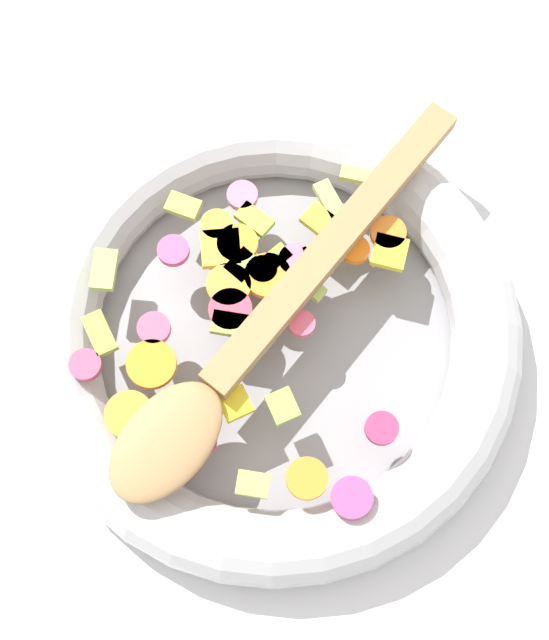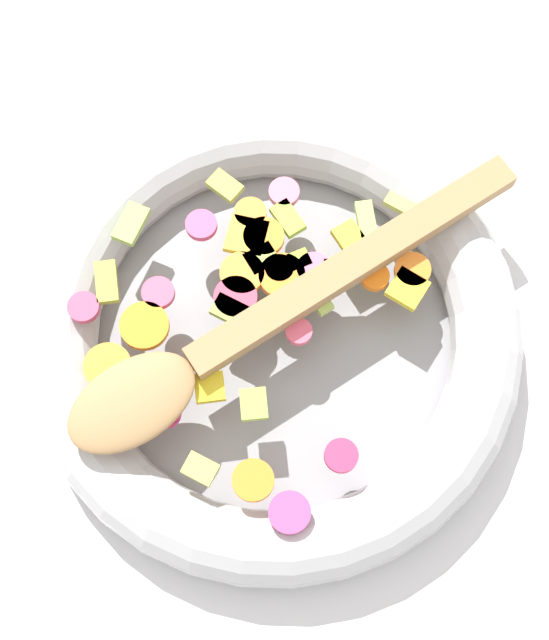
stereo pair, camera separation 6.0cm
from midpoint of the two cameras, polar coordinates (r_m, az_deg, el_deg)
name	(u,v)px [view 1 (the left image)]	position (r m, az deg, el deg)	size (l,w,h in m)	color
ground_plane	(274,342)	(0.65, -2.62, -1.80)	(4.00, 4.00, 0.00)	silver
skillet	(274,332)	(0.63, -2.71, -1.21)	(0.35, 0.35, 0.05)	gray
chopped_vegetables	(243,313)	(0.60, -4.85, 0.02)	(0.25, 0.23, 0.01)	orange
wooden_spoon	(258,333)	(0.59, -3.95, -1.26)	(0.33, 0.19, 0.01)	#A87F51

